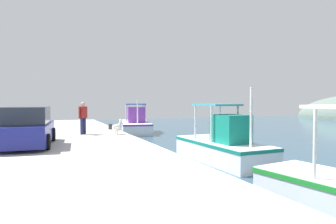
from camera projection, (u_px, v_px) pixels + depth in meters
The scene contains 7 objects.
quay_pier at pixel (21, 162), 10.58m from camera, with size 36.00×10.00×0.80m, color #BCB7AD.
fishing_boat_nearest at pixel (136, 124), 24.57m from camera, with size 6.50×3.47×2.72m.
fishing_boat_second at pixel (223, 146), 12.64m from camera, with size 5.20×2.10×3.12m.
pelican at pixel (117, 127), 15.86m from camera, with size 0.73×0.89×0.82m.
fisherman_standing at pixel (83, 117), 15.94m from camera, with size 0.44×0.49×1.75m.
parked_car at pixel (27, 128), 11.74m from camera, with size 4.23×2.14×1.57m.
mooring_bollard_nearest at pixel (110, 127), 18.83m from camera, with size 0.23×0.23×0.35m, color #333338.
Camera 1 is at (11.72, -4.02, 2.58)m, focal length 31.56 mm.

